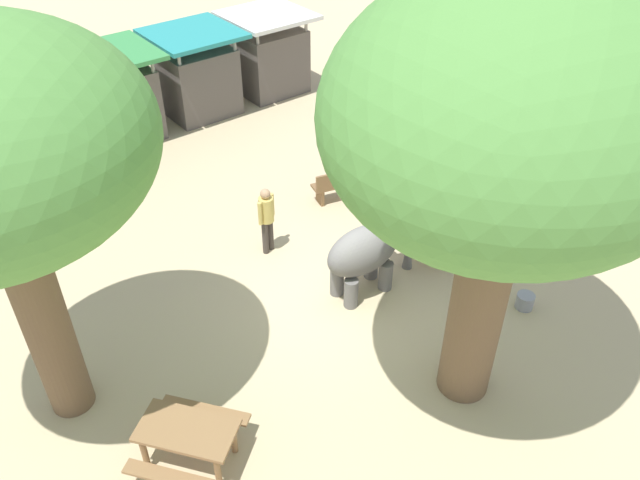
# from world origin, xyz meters

# --- Properties ---
(ground_plane) EXTENTS (60.00, 60.00, 0.00)m
(ground_plane) POSITION_xyz_m (0.00, 0.00, 0.00)
(ground_plane) COLOR tan
(elephant) EXTENTS (2.24, 1.51, 1.55)m
(elephant) POSITION_xyz_m (0.74, -0.12, 0.99)
(elephant) COLOR slate
(elephant) RESTS_ON ground_plane
(person_handler) EXTENTS (0.49, 0.32, 1.62)m
(person_handler) POSITION_xyz_m (-0.24, 2.19, 0.95)
(person_handler) COLOR #3F3833
(person_handler) RESTS_ON ground_plane
(shade_tree_secondary) EXTENTS (5.34, 4.89, 7.16)m
(shade_tree_secondary) POSITION_xyz_m (0.28, -3.08, 5.17)
(shade_tree_secondary) COLOR brown
(shade_tree_secondary) RESTS_ON ground_plane
(wooden_bench) EXTENTS (1.46, 0.74, 0.88)m
(wooden_bench) POSITION_xyz_m (2.33, 2.77, 0.47)
(wooden_bench) COLOR brown
(wooden_bench) RESTS_ON ground_plane
(picnic_table_near) EXTENTS (1.93, 1.94, 0.78)m
(picnic_table_near) POSITION_xyz_m (3.00, 0.01, 0.59)
(picnic_table_near) COLOR brown
(picnic_table_near) RESTS_ON ground_plane
(picnic_table_far) EXTENTS (2.08, 2.09, 0.78)m
(picnic_table_far) POSITION_xyz_m (-4.22, -1.48, 0.59)
(picnic_table_far) COLOR olive
(picnic_table_far) RESTS_ON ground_plane
(market_stall_red) EXTENTS (2.50, 2.50, 2.52)m
(market_stall_red) POSITION_xyz_m (-3.14, 9.22, 1.14)
(market_stall_red) COLOR #59514C
(market_stall_red) RESTS_ON ground_plane
(market_stall_green) EXTENTS (2.50, 2.50, 2.52)m
(market_stall_green) POSITION_xyz_m (-0.54, 9.22, 1.14)
(market_stall_green) COLOR #59514C
(market_stall_green) RESTS_ON ground_plane
(market_stall_teal) EXTENTS (2.50, 2.50, 2.52)m
(market_stall_teal) POSITION_xyz_m (2.06, 9.22, 1.14)
(market_stall_teal) COLOR #59514C
(market_stall_teal) RESTS_ON ground_plane
(market_stall_white) EXTENTS (2.50, 2.50, 2.52)m
(market_stall_white) POSITION_xyz_m (4.66, 9.22, 1.14)
(market_stall_white) COLOR #59514C
(market_stall_white) RESTS_ON ground_plane
(feed_bucket) EXTENTS (0.36, 0.36, 0.32)m
(feed_bucket) POSITION_xyz_m (2.75, -2.52, 0.16)
(feed_bucket) COLOR gray
(feed_bucket) RESTS_ON ground_plane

